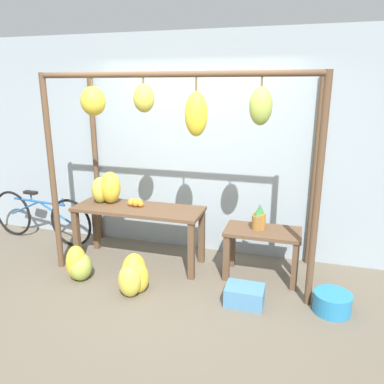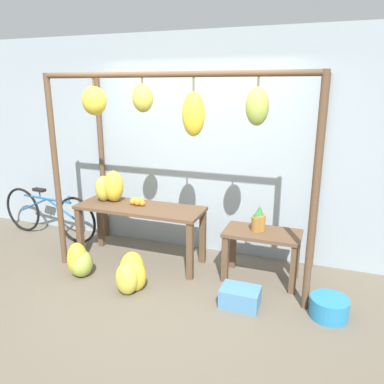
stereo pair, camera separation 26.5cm
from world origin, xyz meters
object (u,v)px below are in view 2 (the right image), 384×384
object	(u,v)px
pineapple_cluster	(258,221)
blue_bucket	(329,307)
banana_pile_ground_left	(79,261)
banana_pile_ground_right	(131,274)
banana_pile_on_table	(110,187)
parked_bicycle	(48,214)
orange_pile	(137,202)
fruit_crate_white	(240,297)

from	to	relation	value
pineapple_cluster	blue_bucket	size ratio (longest dim) A/B	0.80
pineapple_cluster	banana_pile_ground_left	world-z (taller)	pineapple_cluster
banana_pile_ground_right	banana_pile_on_table	bearing A→B (deg)	132.41
banana_pile_ground_right	parked_bicycle	world-z (taller)	parked_bicycle
orange_pile	blue_bucket	xyz separation A→B (m)	(2.31, -0.51, -0.67)
banana_pile_on_table	banana_pile_ground_left	size ratio (longest dim) A/B	0.99
banana_pile_ground_left	parked_bicycle	xyz separation A→B (m)	(-1.15, 0.85, 0.17)
blue_bucket	parked_bicycle	world-z (taller)	parked_bicycle
orange_pile	blue_bucket	world-z (taller)	orange_pile
blue_bucket	fruit_crate_white	bearing A→B (deg)	-173.00
fruit_crate_white	parked_bicycle	size ratio (longest dim) A/B	0.22
banana_pile_ground_left	fruit_crate_white	world-z (taller)	banana_pile_ground_left
orange_pile	fruit_crate_white	world-z (taller)	orange_pile
banana_pile_on_table	parked_bicycle	size ratio (longest dim) A/B	0.23
fruit_crate_white	blue_bucket	xyz separation A→B (m)	(0.85, 0.10, 0.00)
banana_pile_ground_right	parked_bicycle	bearing A→B (deg)	153.65
banana_pile_ground_right	blue_bucket	xyz separation A→B (m)	(2.03, 0.21, -0.09)
orange_pile	pineapple_cluster	bearing A→B (deg)	0.75
orange_pile	banana_pile_ground_right	xyz separation A→B (m)	(0.29, -0.73, -0.58)
banana_pile_on_table	blue_bucket	world-z (taller)	banana_pile_on_table
orange_pile	blue_bucket	distance (m)	2.46
banana_pile_ground_right	parked_bicycle	size ratio (longest dim) A/B	0.25
banana_pile_on_table	banana_pile_ground_left	world-z (taller)	banana_pile_on_table
orange_pile	parked_bicycle	size ratio (longest dim) A/B	0.12
fruit_crate_white	pineapple_cluster	bearing A→B (deg)	86.55
pineapple_cluster	blue_bucket	world-z (taller)	pineapple_cluster
banana_pile_on_table	blue_bucket	bearing A→B (deg)	-11.20
orange_pile	parked_bicycle	xyz separation A→B (m)	(-1.59, 0.20, -0.41)
banana_pile_ground_left	parked_bicycle	bearing A→B (deg)	143.40
banana_pile_on_table	pineapple_cluster	bearing A→B (deg)	-0.10
orange_pile	parked_bicycle	world-z (taller)	orange_pile
blue_bucket	parked_bicycle	xyz separation A→B (m)	(-3.90, 0.72, 0.26)
orange_pile	fruit_crate_white	bearing A→B (deg)	-22.83
blue_bucket	banana_pile_on_table	bearing A→B (deg)	168.80
orange_pile	fruit_crate_white	distance (m)	1.73
banana_pile_on_table	banana_pile_ground_right	bearing A→B (deg)	-47.59
pineapple_cluster	blue_bucket	bearing A→B (deg)	-33.35
banana_pile_ground_left	fruit_crate_white	xyz separation A→B (m)	(1.90, 0.03, -0.09)
fruit_crate_white	blue_bucket	world-z (taller)	blue_bucket
banana_pile_ground_left	banana_pile_ground_right	xyz separation A→B (m)	(0.73, -0.07, 0.01)
pineapple_cluster	parked_bicycle	world-z (taller)	pineapple_cluster
orange_pile	banana_pile_ground_right	size ratio (longest dim) A/B	0.50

